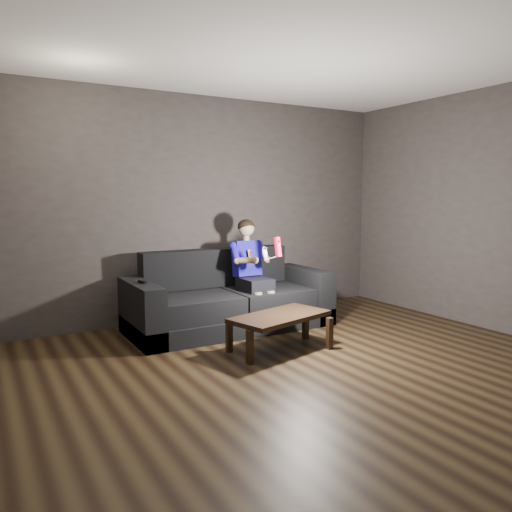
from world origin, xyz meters
TOP-DOWN VIEW (x-y plane):
  - floor at (0.00, 0.00)m, footprint 5.00×5.00m
  - back_wall at (0.00, 2.50)m, footprint 5.00×0.04m
  - ceiling at (0.00, 0.00)m, footprint 5.00×5.00m
  - sofa at (-0.03, 1.86)m, footprint 2.28×0.98m
  - child at (0.22, 1.79)m, footprint 0.46×0.56m
  - wii_remote_red at (0.31, 1.36)m, footprint 0.06×0.09m
  - nunchuk_white at (0.15, 1.36)m, footprint 0.06×0.09m
  - wii_remote_black at (-1.06, 1.77)m, footprint 0.05×0.14m
  - coffee_table at (0.02, 0.85)m, footprint 1.09×0.73m

SIDE VIEW (x-z plane):
  - floor at x=0.00m, z-range 0.00..0.00m
  - sofa at x=-0.03m, z-range -0.15..0.73m
  - coffee_table at x=0.02m, z-range 0.13..0.49m
  - wii_remote_black at x=-1.06m, z-range 0.62..0.65m
  - child at x=0.22m, z-range 0.17..1.30m
  - nunchuk_white at x=0.15m, z-range 0.83..0.98m
  - wii_remote_red at x=0.31m, z-range 0.85..1.07m
  - back_wall at x=0.00m, z-range 0.00..2.70m
  - ceiling at x=0.00m, z-range 2.69..2.71m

